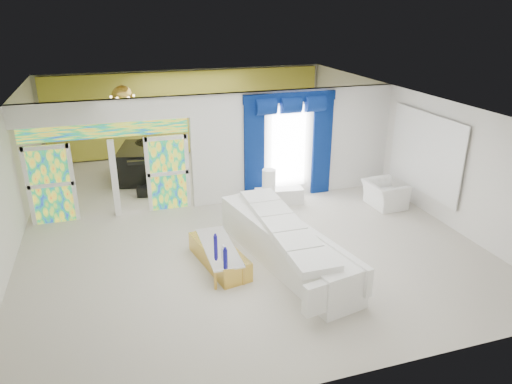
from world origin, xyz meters
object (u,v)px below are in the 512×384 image
object	(u,v)px
armchair	(385,194)
coffee_table	(219,256)
console_table	(279,196)
grand_piano	(146,163)
white_sofa	(284,245)

from	to	relation	value
armchair	coffee_table	bearing A→B (deg)	106.72
armchair	console_table	bearing A→B (deg)	67.38
grand_piano	armchair	bearing A→B (deg)	-22.55
white_sofa	console_table	bearing A→B (deg)	60.66
white_sofa	grand_piano	distance (m)	6.63
white_sofa	armchair	world-z (taller)	white_sofa
white_sofa	grand_piano	xyz separation A→B (m)	(-2.28, 6.22, 0.09)
armchair	grand_piano	size ratio (longest dim) A/B	0.54
console_table	armchair	bearing A→B (deg)	-20.63
grand_piano	white_sofa	bearing A→B (deg)	-56.89
white_sofa	console_table	distance (m)	3.16
console_table	grand_piano	size ratio (longest dim) A/B	0.66
armchair	grand_piano	world-z (taller)	grand_piano
console_table	armchair	size ratio (longest dim) A/B	1.23
white_sofa	coffee_table	xyz separation A→B (m)	(-1.35, 0.30, -0.20)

